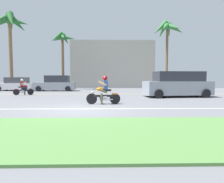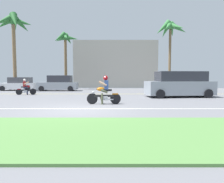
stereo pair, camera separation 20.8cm
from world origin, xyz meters
name	(u,v)px [view 2 (the right image)]	position (x,y,z in m)	size (l,w,h in m)	color
ground	(85,102)	(0.00, 3.00, -0.02)	(56.00, 30.00, 0.04)	slate
grass_median	(50,133)	(0.00, -4.10, 0.03)	(56.00, 3.80, 0.06)	#548442
lane_line_near	(78,109)	(0.00, 0.16, 0.00)	(50.40, 0.12, 0.01)	silver
lane_line_far	(93,94)	(0.00, 8.56, 0.00)	(50.40, 0.12, 0.01)	yellow
motorcyclist	(103,92)	(1.14, 1.84, 0.66)	(1.88, 0.61, 1.57)	black
suv_nearby	(178,85)	(6.65, 5.88, 0.93)	(5.19, 2.52, 1.91)	#8C939E
parked_car_0	(18,84)	(-8.93, 13.44, 0.70)	(3.83, 2.08, 1.48)	silver
parked_car_1	(57,84)	(-4.32, 12.84, 0.78)	(4.29, 1.80, 1.68)	#8C939E
palm_tree_0	(169,31)	(8.60, 15.34, 7.08)	(4.09, 4.00, 8.38)	brown
palm_tree_1	(64,42)	(-4.17, 15.82, 5.82)	(3.29, 3.39, 7.04)	brown
palm_tree_2	(13,26)	(-9.96, 14.78, 7.48)	(4.64, 4.34, 8.98)	brown
motorcyclist_distant	(25,88)	(-5.74, 7.78, 0.57)	(1.58, 0.61, 1.35)	black
building_far	(114,65)	(2.07, 21.00, 3.33)	(11.89, 4.00, 6.66)	#A8A399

